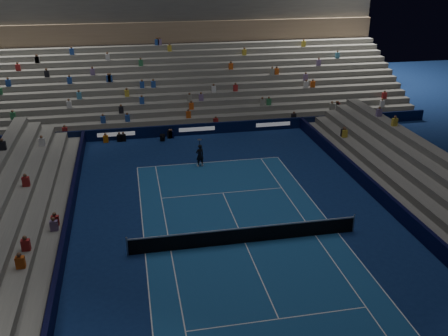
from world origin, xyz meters
The scene contains 9 objects.
ground centered at (0.00, 0.00, 0.00)m, with size 90.00×90.00×0.00m, color navy.
court_surface centered at (0.00, 0.00, 0.01)m, with size 10.97×23.77×0.01m, color navy.
sponsor_barrier_far centered at (0.00, 18.50, 0.50)m, with size 44.00×0.25×1.00m, color black.
sponsor_barrier_east centered at (9.70, 0.00, 0.50)m, with size 0.25×37.00×1.00m, color black.
sponsor_barrier_west centered at (-9.70, 0.00, 0.50)m, with size 0.25×37.00×1.00m, color black.
grandstand_main centered at (0.00, 27.90, 3.38)m, with size 44.00×15.20×11.20m.
tennis_net centered at (0.00, 0.00, 0.50)m, with size 12.90×0.10×1.10m.
tennis_player centered at (-0.79, 11.33, 0.86)m, with size 0.63×0.41×1.73m, color black.
broadcast_camera centered at (-3.12, 17.51, 0.27)m, with size 0.47×0.87×0.52m.
Camera 1 is at (-5.73, -23.00, 14.66)m, focal length 39.86 mm.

